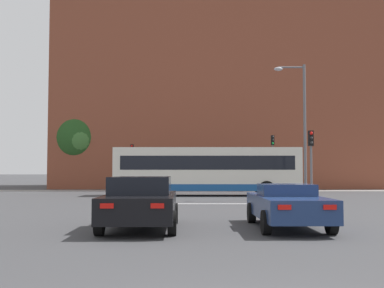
{
  "coord_description": "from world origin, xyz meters",
  "views": [
    {
      "loc": [
        -0.69,
        -5.06,
        1.66
      ],
      "look_at": [
        -0.85,
        24.51,
        3.3
      ],
      "focal_mm": 45.0,
      "sensor_mm": 36.0,
      "label": 1
    }
  ],
  "objects_px": {
    "car_roadster_right": "(287,205)",
    "bus_crossing_lead": "(207,170)",
    "traffic_light_far_left": "(132,159)",
    "pedestrian_waiting": "(122,178)",
    "street_lamp_junction": "(300,118)",
    "traffic_light_near_right": "(311,154)",
    "car_saloon_left": "(141,202)",
    "traffic_light_far_right": "(273,154)"
  },
  "relations": [
    {
      "from": "car_roadster_right",
      "to": "car_saloon_left",
      "type": "bearing_deg",
      "value": -177.47
    },
    {
      "from": "car_saloon_left",
      "to": "traffic_light_far_right",
      "type": "height_order",
      "value": "traffic_light_far_right"
    },
    {
      "from": "traffic_light_far_left",
      "to": "street_lamp_junction",
      "type": "xyz_separation_m",
      "value": [
        11.19,
        -11.64,
        2.1
      ]
    },
    {
      "from": "car_roadster_right",
      "to": "street_lamp_junction",
      "type": "distance_m",
      "value": 14.53
    },
    {
      "from": "bus_crossing_lead",
      "to": "traffic_light_far_right",
      "type": "distance_m",
      "value": 9.1
    },
    {
      "from": "bus_crossing_lead",
      "to": "traffic_light_near_right",
      "type": "distance_m",
      "value": 8.82
    },
    {
      "from": "street_lamp_junction",
      "to": "traffic_light_far_left",
      "type": "bearing_deg",
      "value": 133.89
    },
    {
      "from": "car_roadster_right",
      "to": "bus_crossing_lead",
      "type": "relative_size",
      "value": 0.38
    },
    {
      "from": "car_roadster_right",
      "to": "traffic_light_near_right",
      "type": "distance_m",
      "value": 11.66
    },
    {
      "from": "pedestrian_waiting",
      "to": "traffic_light_far_right",
      "type": "bearing_deg",
      "value": 113.3
    },
    {
      "from": "car_roadster_right",
      "to": "traffic_light_near_right",
      "type": "height_order",
      "value": "traffic_light_near_right"
    },
    {
      "from": "bus_crossing_lead",
      "to": "traffic_light_far_left",
      "type": "relative_size",
      "value": 3.21
    },
    {
      "from": "bus_crossing_lead",
      "to": "traffic_light_far_left",
      "type": "bearing_deg",
      "value": 39.76
    },
    {
      "from": "car_saloon_left",
      "to": "pedestrian_waiting",
      "type": "distance_m",
      "value": 25.56
    },
    {
      "from": "pedestrian_waiting",
      "to": "bus_crossing_lead",
      "type": "bearing_deg",
      "value": 66.42
    },
    {
      "from": "bus_crossing_lead",
      "to": "street_lamp_junction",
      "type": "distance_m",
      "value": 7.52
    },
    {
      "from": "traffic_light_far_right",
      "to": "traffic_light_near_right",
      "type": "height_order",
      "value": "traffic_light_far_right"
    },
    {
      "from": "car_saloon_left",
      "to": "bus_crossing_lead",
      "type": "relative_size",
      "value": 0.38
    },
    {
      "from": "car_roadster_right",
      "to": "street_lamp_junction",
      "type": "height_order",
      "value": "street_lamp_junction"
    },
    {
      "from": "traffic_light_far_right",
      "to": "traffic_light_near_right",
      "type": "bearing_deg",
      "value": -91.24
    },
    {
      "from": "traffic_light_far_right",
      "to": "pedestrian_waiting",
      "type": "height_order",
      "value": "traffic_light_far_right"
    },
    {
      "from": "car_saloon_left",
      "to": "traffic_light_near_right",
      "type": "distance_m",
      "value": 13.69
    },
    {
      "from": "car_saloon_left",
      "to": "traffic_light_far_left",
      "type": "xyz_separation_m",
      "value": [
        -3.59,
        25.43,
        1.81
      ]
    },
    {
      "from": "car_roadster_right",
      "to": "bus_crossing_lead",
      "type": "height_order",
      "value": "bus_crossing_lead"
    },
    {
      "from": "traffic_light_far_right",
      "to": "car_saloon_left",
      "type": "bearing_deg",
      "value": -107.3
    },
    {
      "from": "traffic_light_near_right",
      "to": "pedestrian_waiting",
      "type": "height_order",
      "value": "traffic_light_near_right"
    },
    {
      "from": "street_lamp_junction",
      "to": "pedestrian_waiting",
      "type": "xyz_separation_m",
      "value": [
        -11.91,
        11.4,
        -3.61
      ]
    },
    {
      "from": "traffic_light_far_left",
      "to": "traffic_light_near_right",
      "type": "height_order",
      "value": "traffic_light_far_left"
    },
    {
      "from": "car_roadster_right",
      "to": "bus_crossing_lead",
      "type": "distance_m",
      "value": 18.16
    },
    {
      "from": "car_roadster_right",
      "to": "pedestrian_waiting",
      "type": "distance_m",
      "value": 26.37
    },
    {
      "from": "traffic_light_far_right",
      "to": "street_lamp_junction",
      "type": "xyz_separation_m",
      "value": [
        -0.3,
        -11.58,
        1.65
      ]
    },
    {
      "from": "car_roadster_right",
      "to": "traffic_light_far_left",
      "type": "bearing_deg",
      "value": 106.4
    },
    {
      "from": "car_roadster_right",
      "to": "pedestrian_waiting",
      "type": "xyz_separation_m",
      "value": [
        -8.53,
        24.95,
        0.4
      ]
    },
    {
      "from": "car_roadster_right",
      "to": "traffic_light_near_right",
      "type": "relative_size",
      "value": 1.25
    },
    {
      "from": "traffic_light_far_right",
      "to": "street_lamp_junction",
      "type": "distance_m",
      "value": 11.7
    },
    {
      "from": "traffic_light_far_left",
      "to": "traffic_light_far_right",
      "type": "distance_m",
      "value": 11.5
    },
    {
      "from": "traffic_light_far_right",
      "to": "pedestrian_waiting",
      "type": "bearing_deg",
      "value": -179.15
    },
    {
      "from": "bus_crossing_lead",
      "to": "traffic_light_far_left",
      "type": "height_order",
      "value": "traffic_light_far_left"
    },
    {
      "from": "street_lamp_junction",
      "to": "traffic_light_near_right",
      "type": "bearing_deg",
      "value": -90.11
    },
    {
      "from": "traffic_light_far_left",
      "to": "car_saloon_left",
      "type": "bearing_deg",
      "value": -81.97
    },
    {
      "from": "bus_crossing_lead",
      "to": "traffic_light_far_right",
      "type": "xyz_separation_m",
      "value": [
        5.54,
        7.09,
        1.33
      ]
    },
    {
      "from": "traffic_light_far_left",
      "to": "street_lamp_junction",
      "type": "relative_size",
      "value": 0.49
    }
  ]
}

